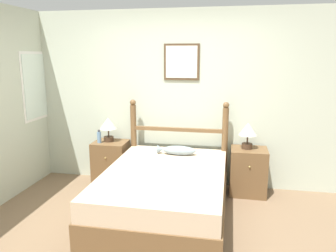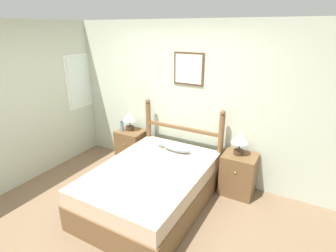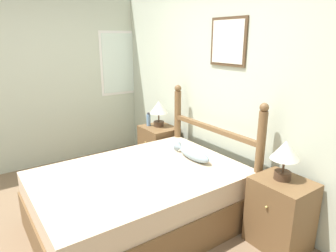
{
  "view_description": "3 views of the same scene",
  "coord_description": "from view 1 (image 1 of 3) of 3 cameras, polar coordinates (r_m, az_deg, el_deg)",
  "views": [
    {
      "loc": [
        0.77,
        -2.98,
        1.91
      ],
      "look_at": [
        0.03,
        0.91,
        1.05
      ],
      "focal_mm": 35.0,
      "sensor_mm": 36.0,
      "label": 1
    },
    {
      "loc": [
        1.81,
        -2.1,
        2.43
      ],
      "look_at": [
        0.04,
        1.08,
        1.05
      ],
      "focal_mm": 28.0,
      "sensor_mm": 36.0,
      "label": 2
    },
    {
      "loc": [
        2.42,
        -0.74,
        1.86
      ],
      "look_at": [
        0.01,
        0.95,
        0.98
      ],
      "focal_mm": 32.0,
      "sensor_mm": 36.0,
      "label": 3
    }
  ],
  "objects": [
    {
      "name": "ground_plane",
      "position": [
        3.63,
        -3.31,
        -19.54
      ],
      "size": [
        16.0,
        16.0,
        0.0
      ],
      "primitive_type": "plane",
      "color": "#7A6047"
    },
    {
      "name": "wall_back",
      "position": [
        4.82,
        1.54,
        4.73
      ],
      "size": [
        6.4,
        0.08,
        2.55
      ],
      "color": "beige",
      "rests_on": "ground_plane"
    },
    {
      "name": "bed",
      "position": [
        3.97,
        -0.55,
        -11.79
      ],
      "size": [
        1.42,
        2.02,
        0.59
      ],
      "color": "brown",
      "rests_on": "ground_plane"
    },
    {
      "name": "headboard",
      "position": [
        4.74,
        1.75,
        -2.75
      ],
      "size": [
        1.42,
        0.09,
        1.28
      ],
      "color": "brown",
      "rests_on": "ground_plane"
    },
    {
      "name": "nightstand_left",
      "position": [
        5.02,
        -9.88,
        -6.31
      ],
      "size": [
        0.49,
        0.44,
        0.65
      ],
      "color": "brown",
      "rests_on": "ground_plane"
    },
    {
      "name": "nightstand_right",
      "position": [
        4.73,
        13.8,
        -7.69
      ],
      "size": [
        0.49,
        0.44,
        0.65
      ],
      "color": "brown",
      "rests_on": "ground_plane"
    },
    {
      "name": "table_lamp_left",
      "position": [
        4.91,
        -10.37,
        0.12
      ],
      "size": [
        0.25,
        0.25,
        0.36
      ],
      "color": "#422D1E",
      "rests_on": "nightstand_left"
    },
    {
      "name": "table_lamp_right",
      "position": [
        4.58,
        13.73,
        -0.9
      ],
      "size": [
        0.25,
        0.25,
        0.36
      ],
      "color": "#422D1E",
      "rests_on": "nightstand_right"
    },
    {
      "name": "bottle",
      "position": [
        4.89,
        -11.9,
        -1.85
      ],
      "size": [
        0.06,
        0.06,
        0.2
      ],
      "color": "#668CB2",
      "rests_on": "nightstand_left"
    },
    {
      "name": "fish_pillow",
      "position": [
        4.43,
        1.59,
        -4.25
      ],
      "size": [
        0.53,
        0.14,
        0.12
      ],
      "color": "#8499A3",
      "rests_on": "bed"
    }
  ]
}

